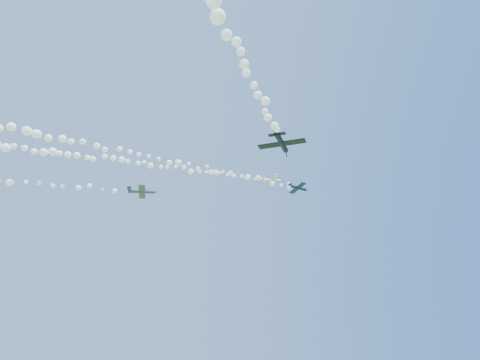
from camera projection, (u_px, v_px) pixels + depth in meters
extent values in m
cylinder|color=silver|center=(272.00, 180.00, 108.99)|extent=(5.35, 1.64, 1.13)
cone|color=silver|center=(281.00, 181.00, 109.81)|extent=(0.78, 0.80, 0.75)
cone|color=#B01424|center=(283.00, 181.00, 109.92)|extent=(0.32, 0.29, 0.27)
cube|color=black|center=(282.00, 181.00, 109.89)|extent=(0.18, 0.32, 1.67)
cube|color=silver|center=(272.00, 181.00, 109.00)|extent=(1.59, 6.52, 1.01)
cube|color=silver|center=(263.00, 180.00, 108.33)|extent=(0.84, 2.31, 0.40)
cube|color=#B01424|center=(263.00, 178.00, 108.56)|extent=(0.92, 0.25, 1.11)
sphere|color=black|center=(274.00, 180.00, 109.38)|extent=(0.71, 0.73, 0.75)
cylinder|color=#0D193D|center=(297.00, 188.00, 108.62)|extent=(5.57, 1.99, 1.03)
cone|color=#0D193D|center=(306.00, 190.00, 109.67)|extent=(0.82, 0.87, 0.77)
cone|color=white|center=(307.00, 190.00, 109.82)|extent=(0.34, 0.31, 0.27)
cube|color=black|center=(307.00, 190.00, 109.78)|extent=(0.14, 0.21, 1.75)
cube|color=#0D193D|center=(298.00, 188.00, 108.65)|extent=(2.66, 6.93, 0.42)
cube|color=#0D193D|center=(289.00, 185.00, 107.77)|extent=(1.23, 2.49, 0.19)
cube|color=white|center=(289.00, 184.00, 108.00)|extent=(0.92, 0.29, 1.14)
sphere|color=black|center=(299.00, 187.00, 109.07)|extent=(0.80, 0.80, 0.71)
cylinder|color=#363F4F|center=(141.00, 191.00, 98.60)|extent=(6.30, 1.07, 1.09)
cone|color=#363F4F|center=(155.00, 192.00, 99.22)|extent=(0.78, 0.86, 0.86)
cone|color=navy|center=(157.00, 192.00, 99.31)|extent=(0.33, 0.30, 0.30)
cube|color=black|center=(156.00, 192.00, 99.28)|extent=(0.12, 0.19, 1.98)
cube|color=#363F4F|center=(142.00, 192.00, 98.59)|extent=(1.96, 7.78, 0.35)
cube|color=#363F4F|center=(129.00, 191.00, 98.12)|extent=(1.03, 2.75, 0.17)
cube|color=navy|center=(129.00, 189.00, 98.36)|extent=(1.03, 0.17, 1.28)
sphere|color=black|center=(145.00, 190.00, 98.95)|extent=(0.81, 0.80, 0.79)
cylinder|color=black|center=(281.00, 142.00, 70.65)|extent=(4.75, 6.25, 1.55)
cone|color=black|center=(286.00, 151.00, 73.93)|extent=(1.25, 1.25, 0.99)
cone|color=gold|center=(287.00, 152.00, 74.38)|extent=(0.47, 0.49, 0.35)
cube|color=black|center=(287.00, 152.00, 74.26)|extent=(0.20, 0.33, 2.18)
cube|color=black|center=(282.00, 144.00, 70.86)|extent=(8.07, 6.04, 0.59)
cube|color=black|center=(277.00, 134.00, 67.95)|extent=(3.04, 2.43, 0.28)
cube|color=gold|center=(277.00, 131.00, 68.10)|extent=(0.70, 1.09, 1.47)
sphere|color=black|center=(283.00, 143.00, 71.67)|extent=(1.16, 1.21, 0.92)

